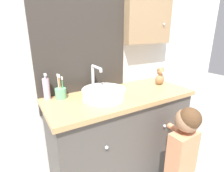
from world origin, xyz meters
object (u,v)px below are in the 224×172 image
toothbrush_holder (61,93)px  child_figure (182,152)px  teddy_bear (160,77)px  soap_dispenser (46,89)px  sink_basin (104,93)px

toothbrush_holder → child_figure: size_ratio=0.22×
child_figure → teddy_bear: (0.20, 0.46, 0.44)m
soap_dispenser → sink_basin: bearing=-27.5°
sink_basin → soap_dispenser: (-0.37, 0.19, 0.04)m
sink_basin → teddy_bear: bearing=3.4°
soap_dispenser → teddy_bear: bearing=-9.0°
soap_dispenser → teddy_bear: soap_dispenser is taller
teddy_bear → toothbrush_holder: bearing=172.6°
soap_dispenser → child_figure: 1.09m
sink_basin → soap_dispenser: 0.42m
child_figure → teddy_bear: size_ratio=5.31×
soap_dispenser → toothbrush_holder: bearing=-23.5°
child_figure → toothbrush_holder: bearing=140.1°
sink_basin → teddy_bear: 0.62m
teddy_bear → sink_basin: bearing=-176.6°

